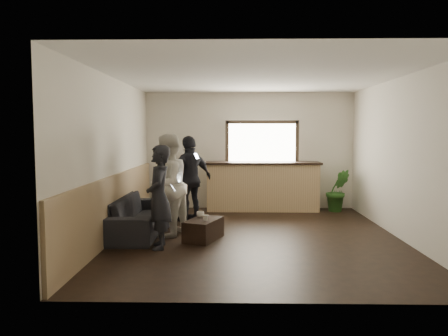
{
  "coord_description": "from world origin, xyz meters",
  "views": [
    {
      "loc": [
        -0.39,
        -7.58,
        1.84
      ],
      "look_at": [
        -0.56,
        0.4,
        1.19
      ],
      "focal_mm": 35.0,
      "sensor_mm": 36.0,
      "label": 1
    }
  ],
  "objects_px": {
    "bar_counter": "(262,183)",
    "person_c": "(166,189)",
    "potted_plant": "(338,190)",
    "person_d": "(190,179)",
    "cup_a": "(200,214)",
    "person_b": "(167,185)",
    "coffee_table": "(204,229)",
    "person_a": "(159,197)",
    "sofa": "(137,215)",
    "cup_b": "(205,218)"
  },
  "relations": [
    {
      "from": "sofa",
      "to": "cup_a",
      "type": "bearing_deg",
      "value": -105.02
    },
    {
      "from": "potted_plant",
      "to": "person_b",
      "type": "relative_size",
      "value": 0.54
    },
    {
      "from": "person_b",
      "to": "bar_counter",
      "type": "bearing_deg",
      "value": 168.59
    },
    {
      "from": "coffee_table",
      "to": "person_b",
      "type": "relative_size",
      "value": 0.44
    },
    {
      "from": "sofa",
      "to": "coffee_table",
      "type": "height_order",
      "value": "sofa"
    },
    {
      "from": "person_c",
      "to": "sofa",
      "type": "bearing_deg",
      "value": -20.45
    },
    {
      "from": "person_b",
      "to": "potted_plant",
      "type": "bearing_deg",
      "value": 148.38
    },
    {
      "from": "cup_b",
      "to": "person_b",
      "type": "distance_m",
      "value": 0.95
    },
    {
      "from": "potted_plant",
      "to": "person_d",
      "type": "distance_m",
      "value": 3.56
    },
    {
      "from": "person_a",
      "to": "person_d",
      "type": "distance_m",
      "value": 2.14
    },
    {
      "from": "sofa",
      "to": "person_b",
      "type": "relative_size",
      "value": 1.26
    },
    {
      "from": "sofa",
      "to": "person_c",
      "type": "distance_m",
      "value": 0.78
    },
    {
      "from": "coffee_table",
      "to": "person_a",
      "type": "relative_size",
      "value": 0.48
    },
    {
      "from": "cup_a",
      "to": "person_d",
      "type": "relative_size",
      "value": 0.07
    },
    {
      "from": "cup_b",
      "to": "potted_plant",
      "type": "relative_size",
      "value": 0.11
    },
    {
      "from": "bar_counter",
      "to": "cup_b",
      "type": "height_order",
      "value": "bar_counter"
    },
    {
      "from": "coffee_table",
      "to": "person_d",
      "type": "height_order",
      "value": "person_d"
    },
    {
      "from": "bar_counter",
      "to": "person_c",
      "type": "xyz_separation_m",
      "value": [
        -2.0,
        -1.92,
        0.11
      ]
    },
    {
      "from": "sofa",
      "to": "coffee_table",
      "type": "xyz_separation_m",
      "value": [
        1.25,
        -0.49,
        -0.16
      ]
    },
    {
      "from": "cup_b",
      "to": "person_b",
      "type": "relative_size",
      "value": 0.06
    },
    {
      "from": "sofa",
      "to": "cup_a",
      "type": "xyz_separation_m",
      "value": [
        1.18,
        -0.32,
        0.07
      ]
    },
    {
      "from": "cup_a",
      "to": "person_c",
      "type": "bearing_deg",
      "value": 132.06
    },
    {
      "from": "person_c",
      "to": "person_d",
      "type": "bearing_deg",
      "value": 165.85
    },
    {
      "from": "sofa",
      "to": "coffee_table",
      "type": "relative_size",
      "value": 2.89
    },
    {
      "from": "coffee_table",
      "to": "person_a",
      "type": "distance_m",
      "value": 1.08
    },
    {
      "from": "person_b",
      "to": "person_c",
      "type": "relative_size",
      "value": 1.22
    },
    {
      "from": "sofa",
      "to": "cup_a",
      "type": "relative_size",
      "value": 17.37
    },
    {
      "from": "bar_counter",
      "to": "sofa",
      "type": "relative_size",
      "value": 1.17
    },
    {
      "from": "person_c",
      "to": "cup_a",
      "type": "bearing_deg",
      "value": 63.98
    },
    {
      "from": "cup_b",
      "to": "person_b",
      "type": "xyz_separation_m",
      "value": [
        -0.7,
        0.4,
        0.51
      ]
    },
    {
      "from": "coffee_table",
      "to": "person_d",
      "type": "relative_size",
      "value": 0.45
    },
    {
      "from": "cup_a",
      "to": "potted_plant",
      "type": "height_order",
      "value": "potted_plant"
    },
    {
      "from": "person_a",
      "to": "cup_b",
      "type": "bearing_deg",
      "value": 112.53
    },
    {
      "from": "sofa",
      "to": "person_d",
      "type": "height_order",
      "value": "person_d"
    },
    {
      "from": "sofa",
      "to": "cup_b",
      "type": "height_order",
      "value": "sofa"
    },
    {
      "from": "cup_a",
      "to": "person_d",
      "type": "height_order",
      "value": "person_d"
    },
    {
      "from": "sofa",
      "to": "person_b",
      "type": "xyz_separation_m",
      "value": [
        0.59,
        -0.23,
        0.57
      ]
    },
    {
      "from": "coffee_table",
      "to": "person_a",
      "type": "bearing_deg",
      "value": -140.12
    },
    {
      "from": "person_a",
      "to": "person_b",
      "type": "bearing_deg",
      "value": 170.7
    },
    {
      "from": "bar_counter",
      "to": "sofa",
      "type": "bearing_deg",
      "value": -135.48
    },
    {
      "from": "cup_b",
      "to": "person_b",
      "type": "height_order",
      "value": "person_b"
    },
    {
      "from": "bar_counter",
      "to": "cup_a",
      "type": "bearing_deg",
      "value": -114.92
    },
    {
      "from": "cup_a",
      "to": "coffee_table",
      "type": "bearing_deg",
      "value": -68.92
    },
    {
      "from": "coffee_table",
      "to": "cup_a",
      "type": "xyz_separation_m",
      "value": [
        -0.07,
        0.17,
        0.23
      ]
    },
    {
      "from": "bar_counter",
      "to": "cup_a",
      "type": "xyz_separation_m",
      "value": [
        -1.27,
        -2.73,
        -0.23
      ]
    },
    {
      "from": "person_b",
      "to": "person_c",
      "type": "distance_m",
      "value": 0.75
    },
    {
      "from": "cup_a",
      "to": "cup_b",
      "type": "distance_m",
      "value": 0.32
    },
    {
      "from": "cup_a",
      "to": "person_b",
      "type": "bearing_deg",
      "value": 171.03
    },
    {
      "from": "coffee_table",
      "to": "person_a",
      "type": "xyz_separation_m",
      "value": [
        -0.67,
        -0.56,
        0.65
      ]
    },
    {
      "from": "person_a",
      "to": "person_d",
      "type": "bearing_deg",
      "value": 163.68
    }
  ]
}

